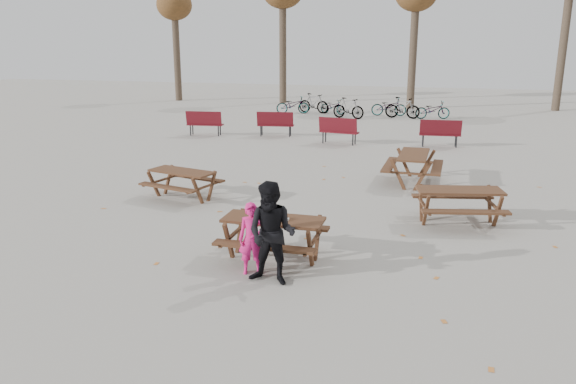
% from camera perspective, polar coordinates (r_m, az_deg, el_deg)
% --- Properties ---
extents(ground, '(80.00, 80.00, 0.00)m').
position_cam_1_polar(ground, '(10.31, -1.47, -6.78)').
color(ground, gray).
rests_on(ground, ground).
extents(main_picnic_table, '(1.80, 1.45, 0.78)m').
position_cam_1_polar(main_picnic_table, '(10.11, -1.49, -3.70)').
color(main_picnic_table, '#3A2315').
rests_on(main_picnic_table, ground).
extents(food_tray, '(0.18, 0.11, 0.03)m').
position_cam_1_polar(food_tray, '(9.94, -0.44, -2.77)').
color(food_tray, white).
rests_on(food_tray, main_picnic_table).
extents(bread_roll, '(0.14, 0.06, 0.05)m').
position_cam_1_polar(bread_roll, '(9.93, -0.44, -2.54)').
color(bread_roll, tan).
rests_on(bread_roll, food_tray).
extents(soda_bottle, '(0.07, 0.07, 0.17)m').
position_cam_1_polar(soda_bottle, '(9.92, -1.88, -2.48)').
color(soda_bottle, silver).
rests_on(soda_bottle, main_picnic_table).
extents(child, '(0.52, 0.41, 1.25)m').
position_cam_1_polar(child, '(9.50, -3.68, -4.75)').
color(child, '#E31C76').
rests_on(child, ground).
extents(adult, '(0.88, 0.71, 1.71)m').
position_cam_1_polar(adult, '(9.04, -1.65, -4.24)').
color(adult, black).
rests_on(adult, ground).
extents(picnic_table_east, '(2.06, 1.79, 0.77)m').
position_cam_1_polar(picnic_table_east, '(12.65, 16.93, -1.42)').
color(picnic_table_east, '#3A2315').
rests_on(picnic_table_east, ground).
extents(picnic_table_north, '(1.95, 1.71, 0.72)m').
position_cam_1_polar(picnic_table_north, '(14.28, -10.67, 0.74)').
color(picnic_table_north, '#3A2315').
rests_on(picnic_table_north, ground).
extents(picnic_table_far, '(1.61, 1.98, 0.83)m').
position_cam_1_polar(picnic_table_far, '(15.95, 12.58, 2.36)').
color(picnic_table_far, '#3A2315').
rests_on(picnic_table_far, ground).
extents(park_bench_row, '(11.06, 1.78, 1.03)m').
position_cam_1_polar(park_bench_row, '(22.37, 2.36, 6.59)').
color(park_bench_row, maroon).
rests_on(park_bench_row, ground).
extents(bicycle_row, '(9.18, 2.66, 1.07)m').
position_cam_1_polar(bicycle_row, '(29.88, 7.21, 8.59)').
color(bicycle_row, black).
rests_on(bicycle_row, ground).
extents(fallen_leaves, '(11.00, 11.00, 0.01)m').
position_cam_1_polar(fallen_leaves, '(12.49, 4.03, -2.83)').
color(fallen_leaves, '#C87430').
rests_on(fallen_leaves, ground).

